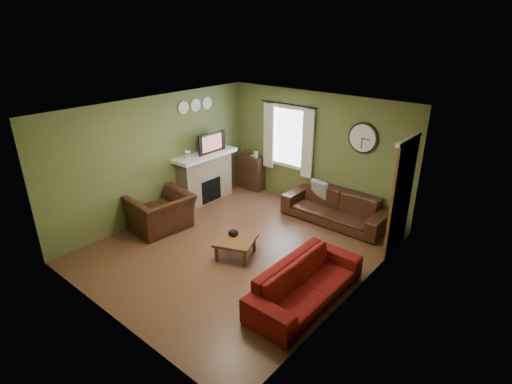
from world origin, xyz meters
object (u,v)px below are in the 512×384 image
Objects in this scene: sofa_brown at (335,207)px; armchair at (161,212)px; sofa_red at (306,283)px; coffee_table at (236,247)px; bookshelf at (251,172)px.

armchair reaches higher than sofa_brown.
sofa_red reaches higher than coffee_table.
armchair is 1.90m from coffee_table.
armchair is at bearing -88.88° from bookshelf.
bookshelf reaches higher than coffee_table.
bookshelf is at bearing 125.94° from coffee_table.
bookshelf is 0.41× the size of sofa_red.
sofa_brown is 2.48m from coffee_table.
sofa_brown is 3.64m from armchair.
sofa_brown is at bearing -6.20° from bookshelf.
bookshelf is at bearing -173.20° from armchair.
sofa_red is at bearing -69.40° from sofa_brown.
armchair reaches higher than sofa_red.
bookshelf reaches higher than sofa_brown.
sofa_brown is at bearing 74.02° from coffee_table.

